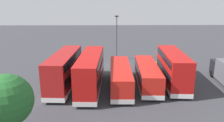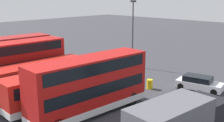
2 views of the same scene
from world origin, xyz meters
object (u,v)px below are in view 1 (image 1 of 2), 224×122
bus_single_deck_second (147,74)px  lamp_post_tall (117,35)px  car_hatchback_silver (174,59)px  bus_double_decker_fourth (91,71)px  bus_double_decker_near_end (173,68)px  bus_single_deck_third (120,76)px  bus_double_decker_fifth (65,69)px  waste_bin_yellow (157,65)px

bus_single_deck_second → lamp_post_tall: size_ratio=1.26×
bus_single_deck_second → lamp_post_tall: lamp_post_tall is taller
car_hatchback_silver → bus_double_decker_fourth: bearing=40.3°
bus_double_decker_near_end → car_hatchback_silver: bus_double_decker_near_end is taller
bus_single_deck_third → lamp_post_tall: (-0.05, -14.50, 3.34)m
bus_double_decker_fourth → lamp_post_tall: (-3.89, -14.76, 2.51)m
bus_double_decker_near_end → bus_single_deck_third: bearing=7.1°
bus_single_deck_third → lamp_post_tall: lamp_post_tall is taller
bus_double_decker_fifth → waste_bin_yellow: bearing=-149.2°
bus_double_decker_near_end → bus_double_decker_fourth: (10.91, 1.14, 0.00)m
bus_double_decker_near_end → lamp_post_tall: size_ratio=1.22×
bus_single_deck_second → bus_single_deck_third: same height
bus_single_deck_third → car_hatchback_silver: size_ratio=2.39×
lamp_post_tall → bus_double_decker_near_end: bearing=117.3°
car_hatchback_silver → bus_double_decker_fifth: bearing=32.7°
bus_double_decker_fourth → waste_bin_yellow: bearing=-139.3°
bus_single_deck_second → bus_double_decker_fifth: 11.00m
bus_double_decker_fifth → bus_single_deck_third: bearing=176.1°
bus_double_decker_near_end → bus_single_deck_second: bearing=2.9°
bus_double_decker_fourth → bus_double_decker_fifth: same height
bus_double_decker_fourth → waste_bin_yellow: size_ratio=12.37×
bus_double_decker_near_end → car_hatchback_silver: size_ratio=2.24×
bus_double_decker_near_end → bus_double_decker_fifth: 14.39m
bus_single_deck_second → bus_double_decker_fourth: (7.49, 0.97, 0.83)m
waste_bin_yellow → bus_single_deck_third: bearing=52.4°
bus_double_decker_near_end → bus_single_deck_second: (3.41, 0.17, -0.83)m
bus_single_deck_third → waste_bin_yellow: size_ratio=11.72×
car_hatchback_silver → lamp_post_tall: bearing=-12.9°
bus_single_deck_third → bus_double_decker_fifth: bus_double_decker_fifth is taller
car_hatchback_silver → lamp_post_tall: size_ratio=0.55×
bus_single_deck_third → bus_double_decker_fourth: (3.84, 0.26, 0.83)m
bus_double_decker_fifth → car_hatchback_silver: (-18.00, -11.56, -1.75)m
bus_double_decker_near_end → bus_double_decker_fifth: same height
bus_double_decker_fourth → lamp_post_tall: size_ratio=1.38×
bus_single_deck_second → bus_double_decker_near_end: bearing=-177.1°
bus_double_decker_fourth → car_hatchback_silver: (-14.53, -12.32, -1.75)m
bus_double_decker_fourth → lamp_post_tall: bearing=-104.8°
bus_double_decker_near_end → lamp_post_tall: (7.02, -13.61, 2.51)m
car_hatchback_silver → waste_bin_yellow: (3.75, 3.05, -0.23)m
bus_single_deck_second → bus_double_decker_fourth: bus_double_decker_fourth is taller
waste_bin_yellow → bus_double_decker_fourth: bearing=40.7°
bus_double_decker_fifth → car_hatchback_silver: size_ratio=2.41×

